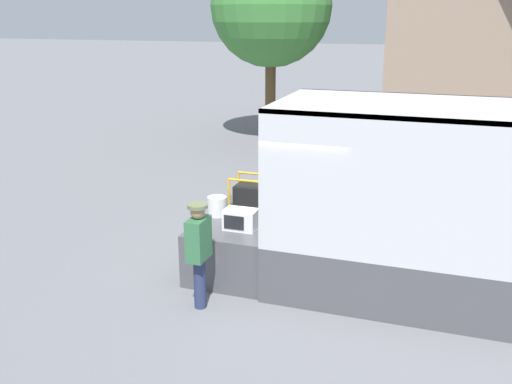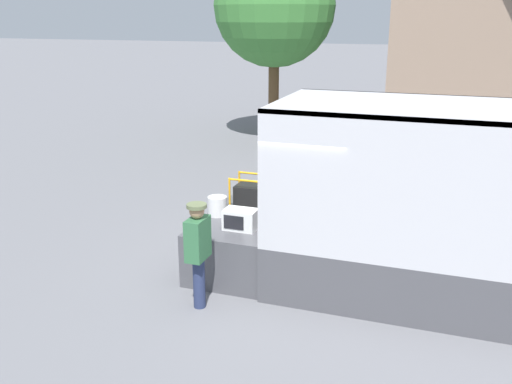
{
  "view_description": "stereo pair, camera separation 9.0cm",
  "coord_description": "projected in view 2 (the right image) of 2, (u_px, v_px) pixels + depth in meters",
  "views": [
    {
      "loc": [
        2.47,
        -8.56,
        4.18
      ],
      "look_at": [
        -0.37,
        -0.2,
        1.43
      ],
      "focal_mm": 40.0,
      "sensor_mm": 36.0,
      "label": 1
    },
    {
      "loc": [
        2.56,
        -8.53,
        4.18
      ],
      "look_at": [
        -0.37,
        -0.2,
        1.43
      ],
      "focal_mm": 40.0,
      "sensor_mm": 36.0,
      "label": 2
    }
  ],
  "objects": [
    {
      "name": "worker_person",
      "position": [
        198.0,
        246.0,
        8.24
      ],
      "size": [
        0.29,
        0.44,
        1.62
      ],
      "color": "navy",
      "rests_on": "ground"
    },
    {
      "name": "portable_generator",
      "position": [
        252.0,
        196.0,
        10.11
      ],
      "size": [
        0.67,
        0.51,
        0.59
      ],
      "color": "black",
      "rests_on": "tailgate_deck"
    },
    {
      "name": "microwave",
      "position": [
        241.0,
        219.0,
        9.14
      ],
      "size": [
        0.52,
        0.35,
        0.33
      ],
      "color": "white",
      "rests_on": "tailgate_deck"
    },
    {
      "name": "tailgate_deck",
      "position": [
        243.0,
        242.0,
        9.82
      ],
      "size": [
        1.34,
        2.26,
        0.88
      ],
      "primitive_type": "cube",
      "color": "#4C4C51",
      "rests_on": "ground"
    },
    {
      "name": "orange_bucket",
      "position": [
        217.0,
        206.0,
        9.77
      ],
      "size": [
        0.33,
        0.33,
        0.33
      ],
      "color": "silver",
      "rests_on": "tailgate_deck"
    },
    {
      "name": "street_tree",
      "position": [
        274.0,
        6.0,
        18.75
      ],
      "size": [
        4.03,
        4.03,
        6.5
      ],
      "color": "brown",
      "rests_on": "ground"
    },
    {
      "name": "ground_plane",
      "position": [
        280.0,
        271.0,
        9.74
      ],
      "size": [
        160.0,
        160.0,
        0.0
      ],
      "primitive_type": "plane",
      "color": "slate"
    }
  ]
}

